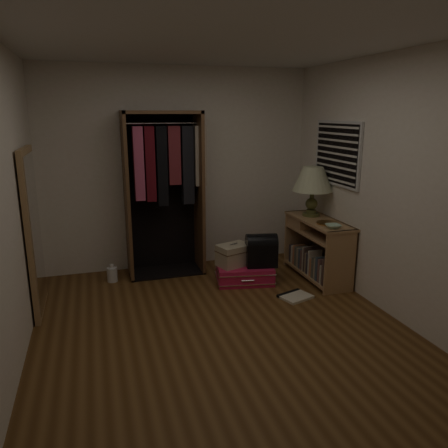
{
  "coord_description": "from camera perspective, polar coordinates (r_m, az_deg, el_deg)",
  "views": [
    {
      "loc": [
        -1.09,
        -3.63,
        2.03
      ],
      "look_at": [
        0.3,
        0.95,
        0.8
      ],
      "focal_mm": 35.0,
      "sensor_mm": 36.0,
      "label": 1
    }
  ],
  "objects": [
    {
      "name": "room_walls",
      "position": [
        3.89,
        0.72,
        6.57
      ],
      "size": [
        3.52,
        4.02,
        2.6
      ],
      "color": "silver",
      "rests_on": "ground"
    },
    {
      "name": "white_jug",
      "position": [
        5.58,
        -14.39,
        -6.37
      ],
      "size": [
        0.14,
        0.14,
        0.22
      ],
      "rotation": [
        0.0,
        0.0,
        0.13
      ],
      "color": "silver",
      "rests_on": "ground"
    },
    {
      "name": "floor_mirror",
      "position": [
        4.82,
        -23.61,
        -1.01
      ],
      "size": [
        0.06,
        0.8,
        1.7
      ],
      "color": "#A0794E",
      "rests_on": "ground"
    },
    {
      "name": "train_case",
      "position": [
        5.33,
        1.26,
        -4.05
      ],
      "size": [
        0.45,
        0.38,
        0.28
      ],
      "rotation": [
        0.0,
        0.0,
        0.32
      ],
      "color": "tan",
      "rests_on": "pink_suitcase"
    },
    {
      "name": "ground",
      "position": [
        4.3,
        -0.15,
        -13.75
      ],
      "size": [
        4.0,
        4.0,
        0.0
      ],
      "primitive_type": "plane",
      "color": "#583719",
      "rests_on": "ground"
    },
    {
      "name": "open_wardrobe",
      "position": [
        5.53,
        -7.66,
        5.92
      ],
      "size": [
        1.01,
        0.5,
        2.05
      ],
      "color": "brown",
      "rests_on": "ground"
    },
    {
      "name": "black_bag",
      "position": [
        5.31,
        4.89,
        -3.33
      ],
      "size": [
        0.41,
        0.3,
        0.4
      ],
      "rotation": [
        0.0,
        0.0,
        -0.18
      ],
      "color": "black",
      "rests_on": "pink_suitcase"
    },
    {
      "name": "table_lamp",
      "position": [
        5.58,
        11.51,
        5.62
      ],
      "size": [
        0.62,
        0.62,
        0.62
      ],
      "rotation": [
        0.0,
        0.0,
        0.3
      ],
      "color": "#484E25",
      "rests_on": "console_bookshelf"
    },
    {
      "name": "ceramic_bowl",
      "position": [
        5.11,
        14.06,
        -0.29
      ],
      "size": [
        0.19,
        0.19,
        0.04
      ],
      "primitive_type": "imported",
      "rotation": [
        0.0,
        0.0,
        -0.11
      ],
      "color": "#ADD0B3",
      "rests_on": "console_bookshelf"
    },
    {
      "name": "pink_suitcase",
      "position": [
        5.41,
        2.69,
        -6.44
      ],
      "size": [
        0.77,
        0.61,
        0.21
      ],
      "rotation": [
        0.0,
        0.0,
        -0.18
      ],
      "color": "#C11743",
      "rests_on": "ground"
    },
    {
      "name": "floor_book",
      "position": [
        5.06,
        9.18,
        -9.26
      ],
      "size": [
        0.4,
        0.36,
        0.03
      ],
      "rotation": [
        0.0,
        0.0,
        0.32
      ],
      "color": "beige",
      "rests_on": "ground"
    },
    {
      "name": "console_bookshelf",
      "position": [
        5.61,
        11.89,
        -2.88
      ],
      "size": [
        0.42,
        1.12,
        0.75
      ],
      "color": "#A4794F",
      "rests_on": "ground"
    },
    {
      "name": "brass_tray",
      "position": [
        5.31,
        13.41,
        0.13
      ],
      "size": [
        0.31,
        0.31,
        0.02
      ],
      "rotation": [
        0.0,
        0.0,
        0.18
      ],
      "color": "#A4773F",
      "rests_on": "console_bookshelf"
    }
  ]
}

